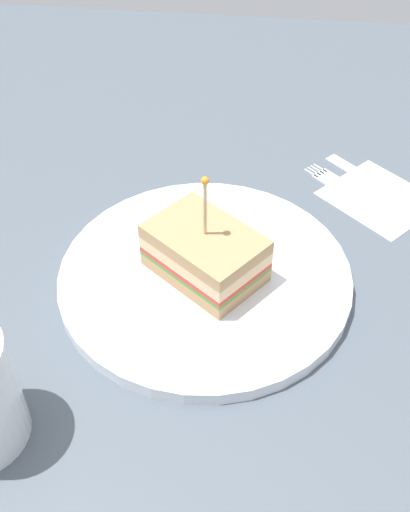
{
  "coord_description": "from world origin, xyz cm",
  "views": [
    {
      "loc": [
        5.01,
        -41.1,
        42.8
      ],
      "look_at": [
        0.0,
        0.0,
        3.33
      ],
      "focal_mm": 44.76,
      "sensor_mm": 36.0,
      "label": 1
    }
  ],
  "objects_px": {
    "sandwich_half_center": "(205,255)",
    "knife": "(366,177)",
    "napkin": "(379,198)",
    "plate": "(205,277)",
    "fork": "(340,185)"
  },
  "relations": [
    {
      "from": "plate",
      "to": "fork",
      "type": "height_order",
      "value": "plate"
    },
    {
      "from": "napkin",
      "to": "plate",
      "type": "bearing_deg",
      "value": -139.4
    },
    {
      "from": "plate",
      "to": "knife",
      "type": "bearing_deg",
      "value": 48.66
    },
    {
      "from": "plate",
      "to": "knife",
      "type": "xyz_separation_m",
      "value": [
        0.16,
        0.18,
        -0.0
      ]
    },
    {
      "from": "napkin",
      "to": "fork",
      "type": "xyz_separation_m",
      "value": [
        -0.04,
        0.02,
        0.0
      ]
    },
    {
      "from": "sandwich_half_center",
      "to": "knife",
      "type": "distance_m",
      "value": 0.24
    },
    {
      "from": "sandwich_half_center",
      "to": "napkin",
      "type": "height_order",
      "value": "sandwich_half_center"
    },
    {
      "from": "knife",
      "to": "sandwich_half_center",
      "type": "bearing_deg",
      "value": -131.0
    },
    {
      "from": "sandwich_half_center",
      "to": "fork",
      "type": "distance_m",
      "value": 0.21
    },
    {
      "from": "plate",
      "to": "fork",
      "type": "relative_size",
      "value": 2.8
    },
    {
      "from": "sandwich_half_center",
      "to": "napkin",
      "type": "relative_size",
      "value": 1.16
    },
    {
      "from": "sandwich_half_center",
      "to": "fork",
      "type": "bearing_deg",
      "value": 51.72
    },
    {
      "from": "plate",
      "to": "knife",
      "type": "height_order",
      "value": "plate"
    },
    {
      "from": "plate",
      "to": "sandwich_half_center",
      "type": "xyz_separation_m",
      "value": [
        -0.0,
        -0.0,
        0.03
      ]
    },
    {
      "from": "napkin",
      "to": "knife",
      "type": "height_order",
      "value": "knife"
    }
  ]
}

